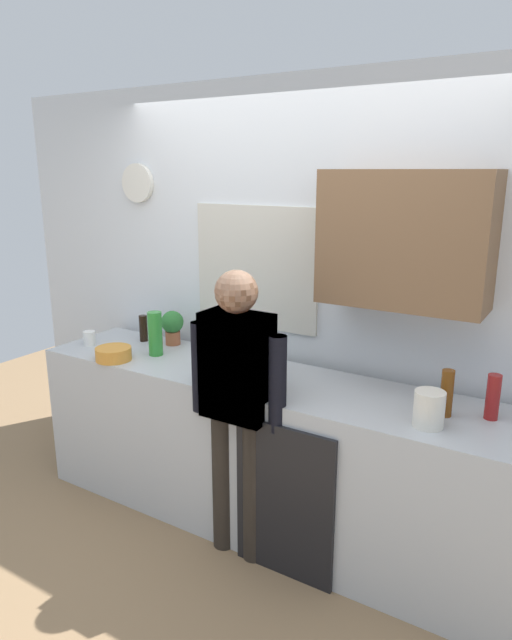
# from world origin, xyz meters

# --- Properties ---
(ground_plane) EXTENTS (8.00, 8.00, 0.00)m
(ground_plane) POSITION_xyz_m (0.00, 0.00, 0.00)
(ground_plane) COLOR #8C6D4C
(kitchen_counter) EXTENTS (2.98, 0.64, 0.94)m
(kitchen_counter) POSITION_xyz_m (0.00, 0.30, 0.47)
(kitchen_counter) COLOR #B2B7BC
(kitchen_counter) RESTS_ON ground_plane
(dishwasher_panel) EXTENTS (0.56, 0.02, 0.84)m
(dishwasher_panel) POSITION_xyz_m (0.30, -0.03, 0.42)
(dishwasher_panel) COLOR black
(dishwasher_panel) RESTS_ON ground_plane
(back_wall_assembly) EXTENTS (4.58, 0.42, 2.60)m
(back_wall_assembly) POSITION_xyz_m (0.08, 0.70, 1.36)
(back_wall_assembly) COLOR silver
(back_wall_assembly) RESTS_ON ground_plane
(coffee_maker) EXTENTS (0.20, 0.20, 0.33)m
(coffee_maker) POSITION_xyz_m (-0.04, 0.22, 1.08)
(coffee_maker) COLOR black
(coffee_maker) RESTS_ON kitchen_counter
(bottle_dark_sauce) EXTENTS (0.06, 0.06, 0.18)m
(bottle_dark_sauce) POSITION_xyz_m (-1.08, 0.47, 1.03)
(bottle_dark_sauce) COLOR black
(bottle_dark_sauce) RESTS_ON kitchen_counter
(bottle_green_wine) EXTENTS (0.07, 0.07, 0.30)m
(bottle_green_wine) POSITION_xyz_m (-0.22, 0.22, 1.09)
(bottle_green_wine) COLOR #195923
(bottle_green_wine) RESTS_ON kitchen_counter
(bottle_red_vinegar) EXTENTS (0.06, 0.06, 0.22)m
(bottle_red_vinegar) POSITION_xyz_m (1.18, 0.39, 1.05)
(bottle_red_vinegar) COLOR maroon
(bottle_red_vinegar) RESTS_ON kitchen_counter
(bottle_amber_beer) EXTENTS (0.06, 0.06, 0.23)m
(bottle_amber_beer) POSITION_xyz_m (0.98, 0.31, 1.05)
(bottle_amber_beer) COLOR brown
(bottle_amber_beer) RESTS_ON kitchen_counter
(bottle_clear_soda) EXTENTS (0.09, 0.09, 0.28)m
(bottle_clear_soda) POSITION_xyz_m (-0.81, 0.29, 1.08)
(bottle_clear_soda) COLOR #2D8C33
(bottle_clear_soda) RESTS_ON kitchen_counter
(cup_white_mug) EXTENTS (0.08, 0.08, 0.09)m
(cup_white_mug) POSITION_xyz_m (-1.32, 0.21, 0.99)
(cup_white_mug) COLOR white
(cup_white_mug) RESTS_ON kitchen_counter
(mixing_bowl) EXTENTS (0.22, 0.22, 0.08)m
(mixing_bowl) POSITION_xyz_m (-0.96, 0.07, 0.98)
(mixing_bowl) COLOR orange
(mixing_bowl) RESTS_ON kitchen_counter
(potted_plant) EXTENTS (0.15, 0.15, 0.23)m
(potted_plant) POSITION_xyz_m (-0.86, 0.52, 1.07)
(potted_plant) COLOR #9E5638
(potted_plant) RESTS_ON kitchen_counter
(storage_canister) EXTENTS (0.14, 0.14, 0.17)m
(storage_canister) POSITION_xyz_m (0.94, 0.15, 1.02)
(storage_canister) COLOR silver
(storage_canister) RESTS_ON kitchen_counter
(person_at_sink) EXTENTS (0.57, 0.22, 1.60)m
(person_at_sink) POSITION_xyz_m (0.00, 0.00, 0.95)
(person_at_sink) COLOR #3F4766
(person_at_sink) RESTS_ON ground_plane
(person_guest) EXTENTS (0.57, 0.22, 1.60)m
(person_guest) POSITION_xyz_m (0.00, 0.00, 0.95)
(person_guest) COLOR brown
(person_guest) RESTS_ON ground_plane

